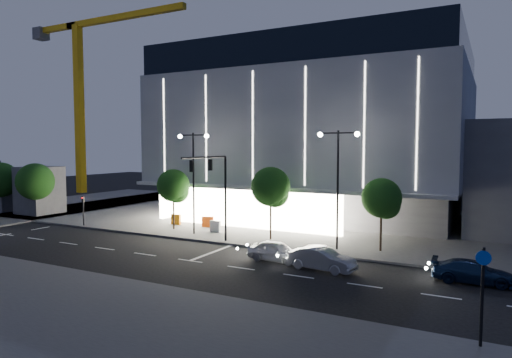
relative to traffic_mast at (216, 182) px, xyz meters
The scene contains 20 objects.
ground 6.12m from the traffic_mast, 106.66° to the right, with size 160.00×160.00×0.00m, color black.
sidewalk_museum 21.62m from the traffic_mast, 79.04° to the left, with size 70.00×40.00×0.15m, color #474747.
sidewalk_near 16.61m from the traffic_mast, 75.38° to the right, with size 70.00×10.00×0.15m, color #474747.
sidewalk_west 32.09m from the traffic_mast, 167.87° to the left, with size 16.00×50.00×0.15m, color #474747.
museum 19.54m from the traffic_mast, 84.04° to the left, with size 30.00×25.80×18.00m.
traffic_mast is the anchor object (origin of this frame).
street_lamp_west 4.89m from the traffic_mast, 146.35° to the left, with size 3.16×0.36×9.00m.
street_lamp_east 9.43m from the traffic_mast, 16.48° to the left, with size 3.16×0.36×9.00m.
ped_signal_far 16.35m from the traffic_mast, behind, with size 0.22×0.24×3.00m.
cycle_sign_pole 22.05m from the traffic_mast, 29.72° to the right, with size 0.56×0.13×4.00m.
tower_crane 51.04m from the traffic_mast, 149.53° to the left, with size 32.00×2.00×28.50m.
tree_left 7.95m from the traffic_mast, 152.16° to the left, with size 3.02×3.02×5.72m.
tree_mid 4.82m from the traffic_mast, 50.58° to the left, with size 3.25×3.25×6.15m.
tree_right 12.63m from the traffic_mast, 17.02° to the left, with size 2.91×2.91×5.51m.
car_lead 7.96m from the traffic_mast, 19.56° to the right, with size 1.63×4.05×1.38m, color #A5A8AD.
car_second 11.06m from the traffic_mast, 16.47° to the right, with size 1.52×4.35×1.43m, color #AFB1B7.
car_third 18.93m from the traffic_mast, ahead, with size 1.81×4.44×1.29m, color #132547.
barrier_a 11.06m from the traffic_mast, 145.51° to the left, with size 1.10×0.25×1.00m, color orange.
barrier_c 8.82m from the traffic_mast, 128.68° to the left, with size 1.10×0.25×1.00m, color #DF480C.
barrier_d 6.74m from the traffic_mast, 123.45° to the left, with size 1.10×0.25×1.00m, color white.
Camera 1 is at (20.28, -26.56, 7.80)m, focal length 32.00 mm.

